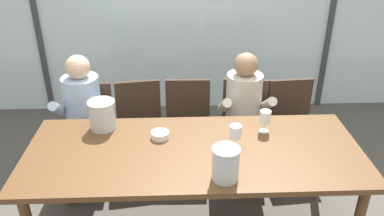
# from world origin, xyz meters

# --- Properties ---
(ground) EXTENTS (14.00, 14.00, 0.00)m
(ground) POSITION_xyz_m (0.00, 1.00, 0.00)
(ground) COLOR #4C4742
(window_glass_panel) EXTENTS (7.57, 0.03, 2.60)m
(window_glass_panel) POSITION_xyz_m (0.00, 2.20, 1.30)
(window_glass_panel) COLOR silver
(window_glass_panel) RESTS_ON ground
(window_mullion_left) EXTENTS (0.06, 0.06, 2.60)m
(window_mullion_left) POSITION_xyz_m (-1.70, 2.18, 1.30)
(window_mullion_left) COLOR #38383D
(window_mullion_left) RESTS_ON ground
(window_mullion_right) EXTENTS (0.06, 0.06, 2.60)m
(window_mullion_right) POSITION_xyz_m (1.70, 2.18, 1.30)
(window_mullion_right) COLOR #38383D
(window_mullion_right) RESTS_ON ground
(dining_table) EXTENTS (2.37, 0.96, 0.77)m
(dining_table) POSITION_xyz_m (0.00, 0.00, 0.70)
(dining_table) COLOR brown
(dining_table) RESTS_ON ground
(chair_near_curtain) EXTENTS (0.45, 0.45, 0.87)m
(chair_near_curtain) POSITION_xyz_m (-0.93, 0.86, 0.51)
(chair_near_curtain) COLOR #332319
(chair_near_curtain) RESTS_ON ground
(chair_left_of_center) EXTENTS (0.49, 0.49, 0.87)m
(chair_left_of_center) POSITION_xyz_m (-0.47, 0.90, 0.51)
(chair_left_of_center) COLOR #332319
(chair_left_of_center) RESTS_ON ground
(chair_center) EXTENTS (0.45, 0.45, 0.87)m
(chair_center) POSITION_xyz_m (-0.02, 0.92, 0.51)
(chair_center) COLOR #332319
(chair_center) RESTS_ON ground
(chair_right_of_center) EXTENTS (0.49, 0.49, 0.87)m
(chair_right_of_center) POSITION_xyz_m (0.52, 0.90, 0.51)
(chair_right_of_center) COLOR #332319
(chair_right_of_center) RESTS_ON ground
(chair_near_window_right) EXTENTS (0.47, 0.47, 0.87)m
(chair_near_window_right) POSITION_xyz_m (0.96, 0.88, 0.51)
(chair_near_window_right) COLOR #332319
(chair_near_window_right) RESTS_ON ground
(person_pale_blue_shirt) EXTENTS (0.48, 0.62, 1.19)m
(person_pale_blue_shirt) POSITION_xyz_m (-0.95, 0.75, 0.68)
(person_pale_blue_shirt) COLOR #9EB2D1
(person_pale_blue_shirt) RESTS_ON ground
(person_beige_jumper) EXTENTS (0.47, 0.62, 1.19)m
(person_beige_jumper) POSITION_xyz_m (0.49, 0.75, 0.68)
(person_beige_jumper) COLOR #B7AD9E
(person_beige_jumper) RESTS_ON ground
(ice_bucket_primary) EXTENTS (0.18, 0.18, 0.22)m
(ice_bucket_primary) POSITION_xyz_m (0.18, -0.33, 0.89)
(ice_bucket_primary) COLOR #B7B7BC
(ice_bucket_primary) RESTS_ON dining_table
(ice_bucket_secondary) EXTENTS (0.21, 0.21, 0.23)m
(ice_bucket_secondary) POSITION_xyz_m (-0.69, 0.34, 0.89)
(ice_bucket_secondary) COLOR #B7B7BC
(ice_bucket_secondary) RESTS_ON dining_table
(tasting_bowl) EXTENTS (0.13, 0.13, 0.05)m
(tasting_bowl) POSITION_xyz_m (-0.24, 0.17, 0.80)
(tasting_bowl) COLOR silver
(tasting_bowl) RESTS_ON dining_table
(wine_glass_by_left_taster) EXTENTS (0.08, 0.08, 0.17)m
(wine_glass_by_left_taster) POSITION_xyz_m (0.29, 0.03, 0.89)
(wine_glass_by_left_taster) COLOR silver
(wine_glass_by_left_taster) RESTS_ON dining_table
(wine_glass_near_bucket) EXTENTS (0.08, 0.08, 0.17)m
(wine_glass_near_bucket) POSITION_xyz_m (0.54, 0.23, 0.89)
(wine_glass_near_bucket) COLOR silver
(wine_glass_near_bucket) RESTS_ON dining_table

